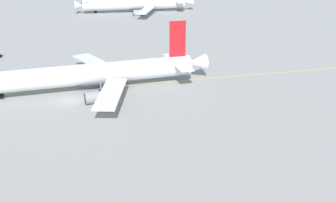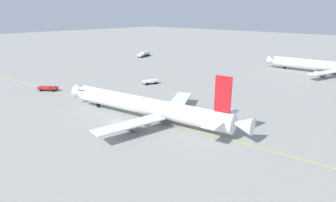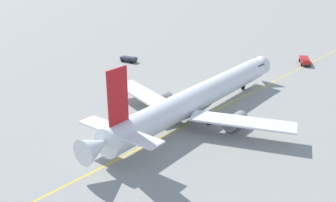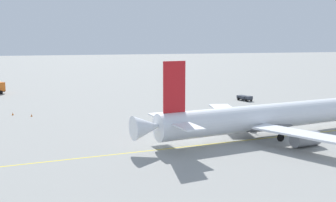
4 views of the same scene
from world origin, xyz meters
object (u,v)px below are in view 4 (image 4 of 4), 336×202
at_px(safety_cone_near, 32,115).
at_px(safety_cone_mid, 13,114).
at_px(airliner_main, 274,117).
at_px(baggage_truck_truck, 245,98).

distance_m(safety_cone_near, safety_cone_mid, 4.37).
bearing_deg(airliner_main, baggage_truck_truck, 61.05).
bearing_deg(baggage_truck_truck, safety_cone_near, -98.83).
relative_size(airliner_main, safety_cone_mid, 83.87).
relative_size(baggage_truck_truck, safety_cone_mid, 7.67).
bearing_deg(safety_cone_mid, safety_cone_near, 55.34).
xyz_separation_m(airliner_main, baggage_truck_truck, (-32.53, 11.41, -2.15)).
bearing_deg(baggage_truck_truck, airliner_main, -36.09).
xyz_separation_m(baggage_truck_truck, safety_cone_mid, (4.21, -51.71, -0.43)).
relative_size(baggage_truck_truck, safety_cone_near, 7.67).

